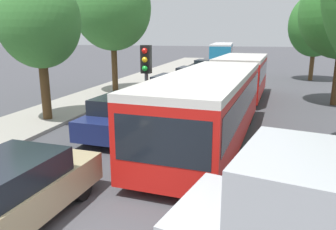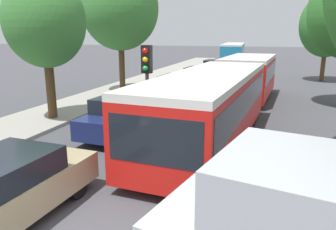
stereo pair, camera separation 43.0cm
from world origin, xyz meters
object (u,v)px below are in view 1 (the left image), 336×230
queued_car_navy (123,115)px  tree_left_far (111,10)px  tree_left_mid (38,24)px  queued_car_green (205,67)px  tree_right_far (317,27)px  queued_car_tan (11,192)px  traffic_light (146,73)px  city_bus_rear (222,51)px  queued_car_graphite (189,76)px  articulated_bus (226,87)px  queued_car_white (171,88)px

queued_car_navy → tree_left_far: bearing=29.8°
queued_car_navy → tree_left_mid: 5.37m
queued_car_green → tree_right_far: bearing=-94.4°
queued_car_tan → traffic_light: bearing=-8.3°
city_bus_rear → queued_car_navy: bearing=176.8°
queued_car_navy → traffic_light: (1.27, -0.99, 1.73)m
queued_car_navy → queued_car_green: (0.16, 19.39, -0.04)m
queued_car_green → queued_car_graphite: bearing=-178.2°
traffic_light → articulated_bus: bearing=152.4°
queued_car_white → tree_right_far: (9.15, 11.30, 3.56)m
articulated_bus → queued_car_navy: 4.99m
city_bus_rear → queued_car_green: bearing=177.0°
articulated_bus → queued_car_white: bearing=-130.2°
traffic_light → tree_left_mid: 5.91m
city_bus_rear → tree_left_mid: bearing=169.9°
queued_car_graphite → queued_car_green: queued_car_green is taller
city_bus_rear → queued_car_graphite: (-0.19, -21.81, -0.75)m
queued_car_graphite → traffic_light: 14.03m
queued_car_graphite → tree_right_far: size_ratio=0.58×
queued_car_navy → traffic_light: 2.37m
tree_left_mid → tree_right_far: 21.74m
tree_left_far → tree_right_far: tree_left_far is taller
traffic_light → tree_right_far: (7.98, 19.14, 1.81)m
queued_car_green → tree_left_far: bearing=162.6°
traffic_light → tree_right_far: tree_right_far is taller
tree_left_mid → traffic_light: bearing=-20.1°
city_bus_rear → tree_left_far: 27.03m
city_bus_rear → queued_car_graphite: city_bus_rear is taller
queued_car_tan → tree_right_far: size_ratio=0.60×
queued_car_navy → queued_car_white: (0.10, 6.85, -0.01)m
city_bus_rear → queued_car_graphite: size_ratio=2.91×
queued_car_white → queued_car_green: 12.54m
queued_car_white → tree_right_far: tree_right_far is taller
queued_car_tan → queued_car_white: size_ratio=0.96×
queued_car_navy → queued_car_white: queued_car_navy is taller
queued_car_green → traffic_light: traffic_light is taller
articulated_bus → traffic_light: 5.11m
queued_car_navy → tree_left_mid: bearing=80.1°
articulated_bus → city_bus_rear: size_ratio=1.44×
queued_car_white → tree_left_mid: bearing=148.1°
tree_left_far → queued_car_graphite: bearing=48.7°
city_bus_rear → tree_right_far: (9.08, -16.52, 2.87)m
city_bus_rear → queued_car_navy: (-0.16, -34.67, -0.68)m
queued_car_tan → queued_car_white: bearing=3.8°
articulated_bus → queued_car_graphite: articulated_bus is taller
queued_car_tan → tree_right_far: 26.25m
queued_car_tan → tree_left_far: size_ratio=0.53×
city_bus_rear → queued_car_graphite: 21.82m
tree_left_far → tree_right_far: size_ratio=1.13×
queued_car_navy → tree_left_mid: size_ratio=0.72×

